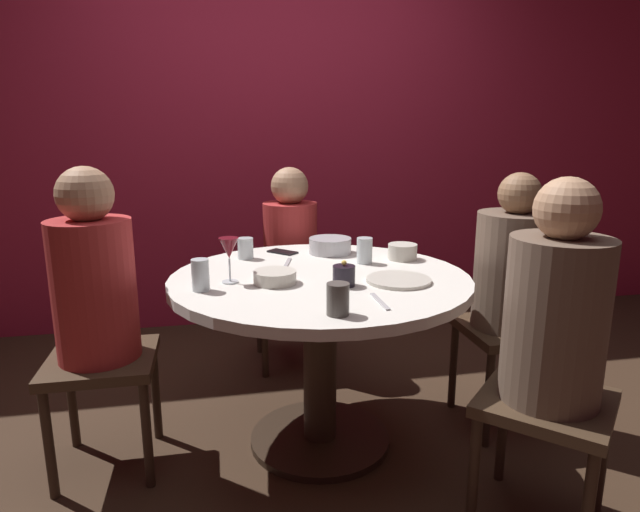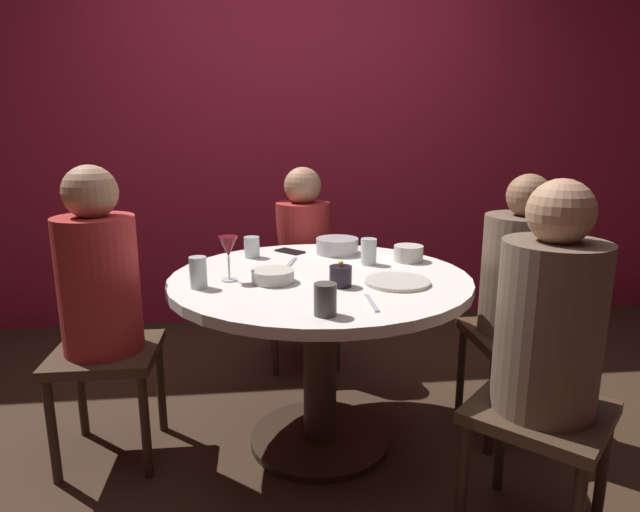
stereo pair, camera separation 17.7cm
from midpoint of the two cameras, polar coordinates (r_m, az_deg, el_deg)
name	(u,v)px [view 1 (the left image)]	position (r m, az deg, el deg)	size (l,w,h in m)	color
ground_plane	(320,441)	(2.48, -2.16, -18.95)	(8.00, 8.00, 0.00)	#382619
back_wall	(273,132)	(3.72, -6.43, 12.84)	(6.00, 0.10, 2.60)	maroon
dining_table	(320,316)	(2.23, -2.29, -6.40)	(1.21, 1.21, 0.75)	silver
seated_diner_left	(94,290)	(2.22, -24.86, -3.30)	(0.40, 0.40, 1.20)	#3F2D1E
seated_diner_back	(290,244)	(3.00, -4.84, 1.27)	(0.40, 0.40, 1.12)	#3F2D1E
seated_diner_right	(513,273)	(2.47, 17.80, -1.78)	(0.40, 0.40, 1.15)	#3F2D1E
seated_diner_front_right	(555,322)	(1.83, 21.03, -6.57)	(0.57, 0.57, 1.19)	#3F2D1E
candle_holder	(344,276)	(2.02, 0.04, -2.11)	(0.09, 0.09, 0.10)	black
wine_glass	(229,250)	(2.09, -12.00, 0.59)	(0.08, 0.08, 0.18)	silver
dinner_plate	(399,280)	(2.09, 5.91, -2.57)	(0.25, 0.25, 0.01)	beige
cell_phone	(283,252)	(2.58, -5.94, 0.41)	(0.07, 0.14, 0.01)	black
bowl_serving_large	(330,246)	(2.56, -0.91, 1.09)	(0.20, 0.20, 0.07)	#B7B7BC
bowl_salad_center	(402,252)	(2.45, 6.67, 0.44)	(0.13, 0.13, 0.07)	beige
bowl_small_white	(275,277)	(2.08, -7.23, -2.25)	(0.16, 0.16, 0.05)	beige
cup_near_candle	(365,251)	(2.36, 2.59, 0.56)	(0.07, 0.07, 0.11)	silver
cup_by_left_diner	(246,248)	(2.48, -9.91, 0.78)	(0.07, 0.07, 0.10)	silver
cup_by_right_diner	(338,299)	(1.71, -1.08, -4.61)	(0.07, 0.07, 0.10)	#4C4742
cup_center_front	(200,275)	(2.03, -14.98, -1.98)	(0.06, 0.06, 0.12)	silver
fork_near_plate	(287,263)	(2.37, -5.62, -0.78)	(0.02, 0.18, 0.01)	#B7B7BC
knife_near_plate	(380,301)	(1.85, 3.62, -4.84)	(0.02, 0.18, 0.01)	#B7B7BC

